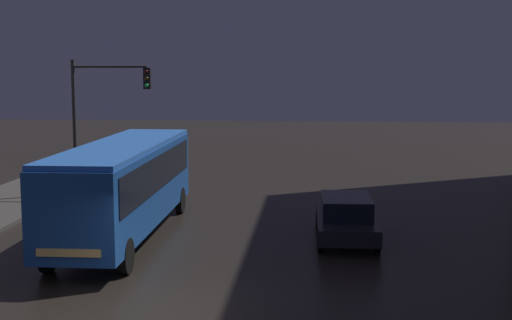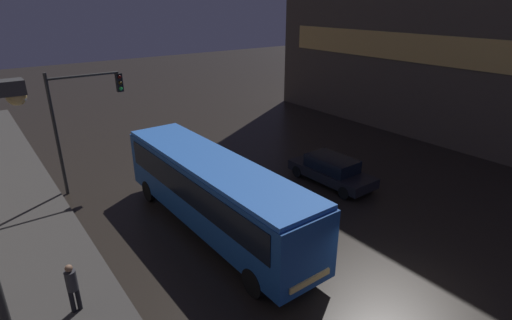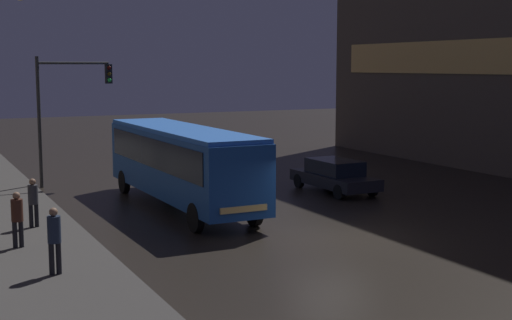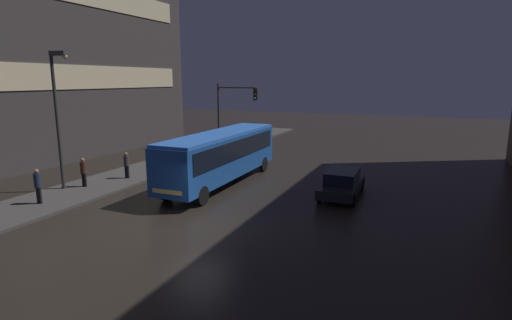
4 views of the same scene
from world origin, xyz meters
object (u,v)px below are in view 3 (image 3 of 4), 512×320
(bus_near, at_px, (181,159))
(pedestrian_near, at_px, (54,236))
(pedestrian_far, at_px, (33,199))
(car_taxi, at_px, (335,175))
(pedestrian_mid, at_px, (17,215))
(traffic_light_main, at_px, (66,98))

(bus_near, height_order, pedestrian_near, bus_near)
(bus_near, bearing_deg, pedestrian_far, 15.00)
(car_taxi, distance_m, pedestrian_mid, 14.73)
(pedestrian_mid, relative_size, pedestrian_far, 1.02)
(bus_near, height_order, traffic_light_main, traffic_light_main)
(pedestrian_mid, bearing_deg, bus_near, -54.39)
(bus_near, bearing_deg, traffic_light_main, -68.68)
(bus_near, distance_m, pedestrian_mid, 7.99)
(bus_near, xyz_separation_m, pedestrian_near, (-6.27, -7.55, -0.76))
(car_taxi, height_order, pedestrian_near, pedestrian_near)
(car_taxi, bearing_deg, pedestrian_far, 7.40)
(bus_near, xyz_separation_m, traffic_light_main, (-2.90, 7.22, 2.11))
(bus_near, relative_size, pedestrian_near, 6.35)
(pedestrian_near, height_order, traffic_light_main, traffic_light_main)
(pedestrian_far, bearing_deg, pedestrian_near, -27.24)
(pedestrian_mid, bearing_deg, car_taxi, -68.50)
(pedestrian_near, bearing_deg, pedestrian_mid, -143.57)
(bus_near, distance_m, traffic_light_main, 8.07)
(car_taxi, relative_size, pedestrian_near, 2.67)
(bus_near, xyz_separation_m, pedestrian_mid, (-6.73, -4.23, -0.81))
(car_taxi, height_order, traffic_light_main, traffic_light_main)
(car_taxi, bearing_deg, bus_near, 1.49)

